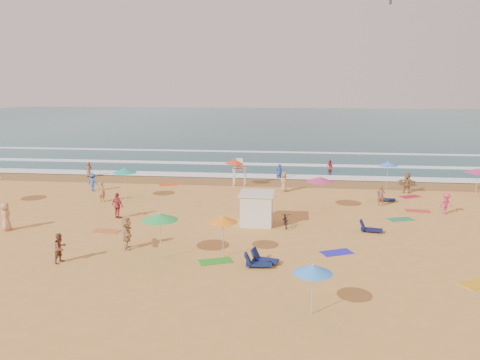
# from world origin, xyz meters

# --- Properties ---
(ground) EXTENTS (220.00, 220.00, 0.00)m
(ground) POSITION_xyz_m (0.00, 0.00, 0.00)
(ground) COLOR gold
(ground) RESTS_ON ground
(ocean) EXTENTS (220.00, 140.00, 0.18)m
(ocean) POSITION_xyz_m (0.00, 84.00, 0.00)
(ocean) COLOR #0C4756
(ocean) RESTS_ON ground
(wet_sand) EXTENTS (220.00, 220.00, 0.00)m
(wet_sand) POSITION_xyz_m (0.00, 12.50, 0.01)
(wet_sand) COLOR olive
(wet_sand) RESTS_ON ground
(surf_foam) EXTENTS (200.00, 18.70, 0.05)m
(surf_foam) POSITION_xyz_m (0.00, 21.32, 0.10)
(surf_foam) COLOR white
(surf_foam) RESTS_ON ground
(cabana) EXTENTS (2.00, 2.00, 2.00)m
(cabana) POSITION_xyz_m (-0.89, -0.91, 1.00)
(cabana) COLOR silver
(cabana) RESTS_ON ground
(cabana_roof) EXTENTS (2.20, 2.20, 0.12)m
(cabana_roof) POSITION_xyz_m (-0.89, -0.91, 2.06)
(cabana_roof) COLOR silver
(cabana_roof) RESTS_ON cabana
(bicycle) EXTENTS (0.78, 1.85, 0.95)m
(bicycle) POSITION_xyz_m (1.01, -1.21, 0.47)
(bicycle) COLOR black
(bicycle) RESTS_ON ground
(lifeguard_stand) EXTENTS (1.20, 1.20, 2.10)m
(lifeguard_stand) POSITION_xyz_m (-3.40, 10.88, 1.05)
(lifeguard_stand) COLOR white
(lifeguard_stand) RESTS_ON ground
(beach_umbrellas) EXTENTS (53.03, 29.24, 0.77)m
(beach_umbrellas) POSITION_xyz_m (0.06, -0.49, 2.15)
(beach_umbrellas) COLOR red
(beach_umbrellas) RESTS_ON ground
(loungers) EXTENTS (43.73, 15.22, 0.34)m
(loungers) POSITION_xyz_m (6.64, -2.74, 0.17)
(loungers) COLOR #0F164B
(loungers) RESTS_ON ground
(towels) EXTENTS (35.08, 23.94, 0.03)m
(towels) POSITION_xyz_m (-2.13, -1.60, 0.01)
(towels) COLOR red
(towels) RESTS_ON ground
(beachgoers) EXTENTS (43.95, 27.79, 2.11)m
(beachgoers) POSITION_xyz_m (1.80, 3.88, 0.80)
(beachgoers) COLOR brown
(beachgoers) RESTS_ON ground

